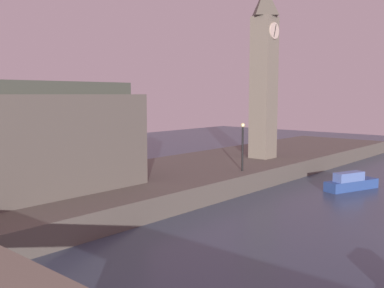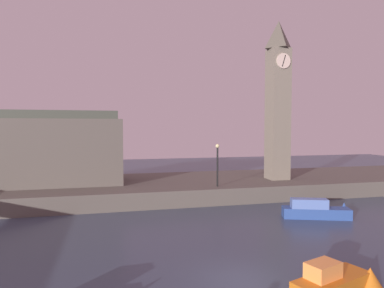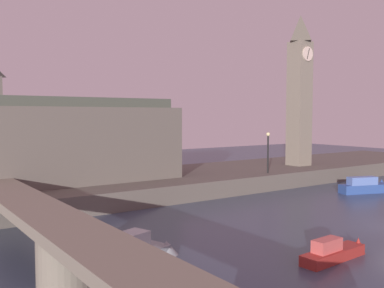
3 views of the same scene
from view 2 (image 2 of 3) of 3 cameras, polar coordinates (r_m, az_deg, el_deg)
name	(u,v)px [view 2 (image 2 of 3)]	position (r m, az deg, el deg)	size (l,w,h in m)	color
ground_plane	(241,282)	(16.30, 8.41, -22.21)	(120.00, 120.00, 0.00)	#384256
far_embankment	(167,188)	(34.67, -4.32, -7.41)	(70.00, 12.00, 1.50)	#5B544C
clock_tower	(278,98)	(36.24, 14.40, 7.52)	(2.20, 2.25, 16.34)	slate
parliament_hall	(31,149)	(35.00, -25.69, -0.72)	(16.22, 5.81, 9.70)	#5B544C
streetlamp	(217,160)	(30.69, 4.35, -2.73)	(0.36, 0.36, 3.90)	black
boat_patrol_orange	(340,280)	(16.57, 23.92, -20.40)	(4.63, 2.42, 1.41)	orange
boat_tour_blue	(320,210)	(27.88, 20.95, -10.50)	(5.75, 2.87, 1.70)	#2D4C93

